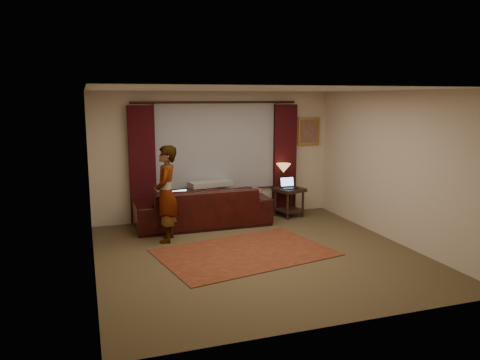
% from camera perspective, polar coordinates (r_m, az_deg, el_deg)
% --- Properties ---
extents(floor, '(5.00, 5.00, 0.01)m').
position_cam_1_polar(floor, '(7.60, 2.18, -9.05)').
color(floor, brown).
rests_on(floor, ground).
extents(ceiling, '(5.00, 5.00, 0.02)m').
position_cam_1_polar(ceiling, '(7.18, 2.32, 10.99)').
color(ceiling, silver).
rests_on(ceiling, ground).
extents(wall_back, '(5.00, 0.02, 2.60)m').
position_cam_1_polar(wall_back, '(9.63, -3.02, 3.01)').
color(wall_back, beige).
rests_on(wall_back, ground).
extents(wall_front, '(5.00, 0.02, 2.60)m').
position_cam_1_polar(wall_front, '(5.06, 12.31, -3.71)').
color(wall_front, beige).
rests_on(wall_front, ground).
extents(wall_left, '(0.02, 5.00, 2.60)m').
position_cam_1_polar(wall_left, '(6.82, -17.81, -0.42)').
color(wall_left, beige).
rests_on(wall_left, ground).
extents(wall_right, '(0.02, 5.00, 2.60)m').
position_cam_1_polar(wall_right, '(8.48, 18.26, 1.55)').
color(wall_right, beige).
rests_on(wall_right, ground).
extents(sheer_curtain, '(2.50, 0.05, 1.80)m').
position_cam_1_polar(sheer_curtain, '(9.55, -2.93, 4.16)').
color(sheer_curtain, '#93949B').
rests_on(sheer_curtain, wall_back).
extents(drape_left, '(0.50, 0.14, 2.30)m').
position_cam_1_polar(drape_left, '(9.26, -11.82, 1.77)').
color(drape_left, '#350A0E').
rests_on(drape_left, floor).
extents(drape_right, '(0.50, 0.14, 2.30)m').
position_cam_1_polar(drape_right, '(10.05, 5.43, 2.59)').
color(drape_right, '#350A0E').
rests_on(drape_right, floor).
extents(curtain_rod, '(0.04, 0.04, 3.40)m').
position_cam_1_polar(curtain_rod, '(9.45, -2.90, 9.45)').
color(curtain_rod, black).
rests_on(curtain_rod, wall_back).
extents(picture_frame, '(0.50, 0.04, 0.60)m').
position_cam_1_polar(picture_frame, '(10.32, 8.37, 5.91)').
color(picture_frame, '#BA873D').
rests_on(picture_frame, wall_back).
extents(sofa, '(2.62, 1.14, 1.05)m').
position_cam_1_polar(sofa, '(9.14, -4.65, -2.31)').
color(sofa, black).
rests_on(sofa, floor).
extents(throw_blanket, '(0.90, 0.48, 0.10)m').
position_cam_1_polar(throw_blanket, '(9.32, -3.66, 1.24)').
color(throw_blanket, '#979790').
rests_on(throw_blanket, sofa).
extents(clothing_pile, '(0.56, 0.47, 0.21)m').
position_cam_1_polar(clothing_pile, '(9.20, 1.23, -1.54)').
color(clothing_pile, '#824F5D').
rests_on(clothing_pile, sofa).
extents(laptop_sofa, '(0.39, 0.41, 0.23)m').
position_cam_1_polar(laptop_sofa, '(8.84, -7.03, -2.01)').
color(laptop_sofa, black).
rests_on(laptop_sofa, sofa).
extents(area_rug, '(2.97, 2.27, 0.01)m').
position_cam_1_polar(area_rug, '(7.64, 0.57, -8.83)').
color(area_rug, brown).
rests_on(area_rug, floor).
extents(end_table, '(0.65, 0.65, 0.61)m').
position_cam_1_polar(end_table, '(9.88, 5.99, -2.71)').
color(end_table, black).
rests_on(end_table, floor).
extents(tiffany_lamp, '(0.43, 0.43, 0.50)m').
position_cam_1_polar(tiffany_lamp, '(9.84, 5.31, 0.56)').
color(tiffany_lamp, olive).
rests_on(tiffany_lamp, end_table).
extents(laptop_table, '(0.33, 0.35, 0.23)m').
position_cam_1_polar(laptop_table, '(9.72, 6.03, -0.36)').
color(laptop_table, black).
rests_on(laptop_table, end_table).
extents(person, '(0.61, 0.61, 1.68)m').
position_cam_1_polar(person, '(8.16, -8.99, -1.68)').
color(person, '#979790').
rests_on(person, floor).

